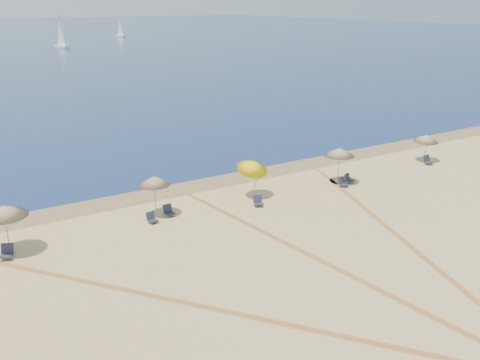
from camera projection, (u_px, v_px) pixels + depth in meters
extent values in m
plane|color=olive|center=(210.00, 182.00, 38.13)|extent=(500.00, 500.00, 0.00)
cylinder|color=gray|center=(7.00, 231.00, 27.06)|extent=(0.05, 0.14, 2.47)
cone|color=beige|center=(4.00, 211.00, 26.74)|extent=(2.32, 2.34, 0.63)
sphere|color=gray|center=(3.00, 205.00, 26.65)|extent=(0.08, 0.08, 0.08)
cylinder|color=gray|center=(155.00, 197.00, 31.91)|extent=(0.05, 0.09, 2.35)
cone|color=beige|center=(154.00, 181.00, 31.57)|extent=(1.92, 1.93, 0.58)
sphere|color=gray|center=(154.00, 176.00, 31.47)|extent=(0.08, 0.08, 0.08)
cylinder|color=gray|center=(256.00, 182.00, 34.58)|extent=(0.05, 0.89, 2.33)
cone|color=#FFE105|center=(253.00, 166.00, 34.55)|extent=(2.04, 2.11, 1.21)
sphere|color=gray|center=(253.00, 161.00, 34.46)|extent=(0.08, 0.08, 0.08)
cylinder|color=gray|center=(339.00, 166.00, 37.62)|extent=(0.05, 0.05, 2.42)
cone|color=beige|center=(339.00, 152.00, 37.28)|extent=(2.14, 2.14, 0.55)
sphere|color=gray|center=(340.00, 148.00, 37.19)|extent=(0.08, 0.08, 0.08)
cylinder|color=gray|center=(426.00, 149.00, 42.75)|extent=(0.05, 0.23, 2.05)
cone|color=beige|center=(426.00, 138.00, 42.54)|extent=(1.96, 2.00, 0.72)
sphere|color=gray|center=(427.00, 134.00, 42.44)|extent=(0.08, 0.08, 0.08)
cube|color=#1C212E|center=(6.00, 256.00, 26.71)|extent=(0.79, 0.79, 0.05)
cube|color=#1C212E|center=(7.00, 248.00, 26.90)|extent=(0.64, 0.45, 0.54)
cylinder|color=#A5A5AD|center=(2.00, 259.00, 26.53)|extent=(0.03, 0.03, 0.20)
cylinder|color=#A5A5AD|center=(13.00, 259.00, 26.60)|extent=(0.03, 0.03, 0.20)
cube|color=#1C212E|center=(153.00, 220.00, 31.05)|extent=(0.58, 0.58, 0.05)
cube|color=#1C212E|center=(150.00, 216.00, 31.16)|extent=(0.54, 0.26, 0.46)
cylinder|color=#A5A5AD|center=(151.00, 224.00, 30.80)|extent=(0.02, 0.02, 0.17)
cylinder|color=#A5A5AD|center=(157.00, 222.00, 31.05)|extent=(0.02, 0.02, 0.17)
cube|color=#1C212E|center=(170.00, 213.00, 32.05)|extent=(0.59, 0.59, 0.05)
cube|color=#1C212E|center=(167.00, 208.00, 32.18)|extent=(0.57, 0.23, 0.50)
cylinder|color=#A5A5AD|center=(168.00, 217.00, 31.79)|extent=(0.02, 0.02, 0.18)
cylinder|color=#A5A5AD|center=(175.00, 215.00, 32.03)|extent=(0.02, 0.02, 0.18)
cube|color=#1C212E|center=(258.00, 204.00, 33.58)|extent=(0.71, 0.71, 0.05)
cube|color=#1C212E|center=(258.00, 199.00, 33.75)|extent=(0.58, 0.39, 0.49)
cylinder|color=#A5A5AD|center=(257.00, 206.00, 33.41)|extent=(0.02, 0.02, 0.18)
cylinder|color=#A5A5AD|center=(263.00, 206.00, 33.48)|extent=(0.02, 0.02, 0.18)
cube|color=#1C212E|center=(344.00, 184.00, 37.11)|extent=(0.56, 0.56, 0.05)
cube|color=#1C212E|center=(342.00, 180.00, 37.25)|extent=(0.54, 0.22, 0.48)
cylinder|color=#A5A5AD|center=(343.00, 187.00, 36.88)|extent=(0.02, 0.02, 0.17)
cylinder|color=#A5A5AD|center=(348.00, 186.00, 37.08)|extent=(0.02, 0.02, 0.17)
cube|color=#1C212E|center=(350.00, 181.00, 37.90)|extent=(0.67, 0.67, 0.05)
cube|color=#1C212E|center=(347.00, 177.00, 38.00)|extent=(0.57, 0.34, 0.48)
cylinder|color=#A5A5AD|center=(351.00, 183.00, 37.62)|extent=(0.02, 0.02, 0.18)
cylinder|color=#A5A5AD|center=(354.00, 182.00, 37.93)|extent=(0.02, 0.02, 0.18)
cube|color=#1C212E|center=(429.00, 162.00, 42.15)|extent=(0.63, 0.63, 0.05)
cube|color=#1C212E|center=(426.00, 158.00, 42.31)|extent=(0.60, 0.26, 0.53)
cylinder|color=#A5A5AD|center=(429.00, 164.00, 41.90)|extent=(0.03, 0.03, 0.19)
cylinder|color=#A5A5AD|center=(433.00, 164.00, 42.11)|extent=(0.03, 0.03, 0.19)
cube|color=white|center=(62.00, 46.00, 147.03)|extent=(2.73, 6.24, 0.66)
cylinder|color=gray|center=(60.00, 30.00, 145.66)|extent=(0.13, 0.13, 8.81)
cube|color=white|center=(121.00, 36.00, 191.20)|extent=(2.24, 5.59, 0.59)
cylinder|color=gray|center=(120.00, 25.00, 189.97)|extent=(0.12, 0.12, 7.90)
plane|color=tan|center=(351.00, 276.00, 25.14)|extent=(30.62, 30.62, 0.00)
plane|color=tan|center=(334.00, 267.00, 25.96)|extent=(30.62, 30.62, 0.00)
plane|color=tan|center=(421.00, 255.00, 27.23)|extent=(35.76, 35.76, 0.00)
plane|color=tan|center=(410.00, 246.00, 28.25)|extent=(35.76, 35.76, 0.00)
plane|color=tan|center=(146.00, 294.00, 23.56)|extent=(39.20, 39.20, 0.00)
plane|color=tan|center=(124.00, 290.00, 23.93)|extent=(39.20, 39.20, 0.00)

